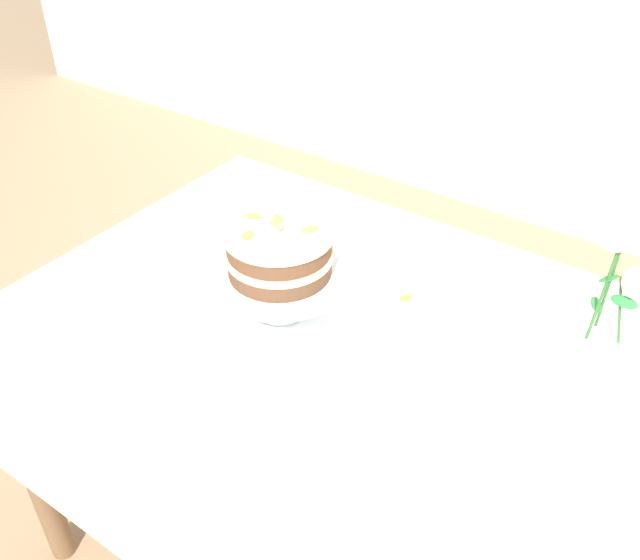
{
  "coord_description": "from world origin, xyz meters",
  "views": [
    {
      "loc": [
        0.54,
        -0.87,
        1.64
      ],
      "look_at": [
        -0.06,
        -0.0,
        0.86
      ],
      "focal_mm": 38.88,
      "sensor_mm": 36.0,
      "label": 1
    }
  ],
  "objects": [
    {
      "name": "cake_stand",
      "position": [
        -0.16,
        -0.0,
        0.82
      ],
      "size": [
        0.29,
        0.29,
        0.1
      ],
      "color": "silver",
      "rests_on": "linen_napkin"
    },
    {
      "name": "flower_vase",
      "position": [
        0.42,
        0.14,
        0.88
      ],
      "size": [
        0.12,
        0.1,
        0.36
      ],
      "color": "silver",
      "rests_on": "dining_table"
    },
    {
      "name": "layer_cake",
      "position": [
        -0.16,
        -0.0,
        0.89
      ],
      "size": [
        0.21,
        0.21,
        0.11
      ],
      "color": "brown",
      "rests_on": "cake_stand"
    },
    {
      "name": "linen_napkin",
      "position": [
        -0.16,
        -0.0,
        0.74
      ],
      "size": [
        0.37,
        0.37,
        0.0
      ],
      "primitive_type": "cube",
      "rotation": [
        0.0,
        0.0,
        0.16
      ],
      "color": "white",
      "rests_on": "dining_table"
    },
    {
      "name": "dining_table",
      "position": [
        0.0,
        -0.02,
        0.65
      ],
      "size": [
        1.4,
        1.0,
        0.74
      ],
      "color": "white",
      "rests_on": "ground"
    },
    {
      "name": "loose_petal_0",
      "position": [
        -0.15,
        -0.19,
        0.74
      ],
      "size": [
        0.05,
        0.05,
        0.01
      ],
      "primitive_type": "ellipsoid",
      "rotation": [
        0.0,
        0.0,
        3.75
      ],
      "color": "pink",
      "rests_on": "dining_table"
    },
    {
      "name": "loose_petal_1",
      "position": [
        0.03,
        0.18,
        0.74
      ],
      "size": [
        0.03,
        0.04,
        0.0
      ],
      "primitive_type": "ellipsoid",
      "rotation": [
        0.0,
        0.0,
        4.39
      ],
      "color": "orange",
      "rests_on": "dining_table"
    },
    {
      "name": "ground_plane",
      "position": [
        0.0,
        0.0,
        0.0
      ],
      "size": [
        12.0,
        12.0,
        0.0
      ],
      "primitive_type": "plane",
      "color": "#8C7051"
    }
  ]
}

